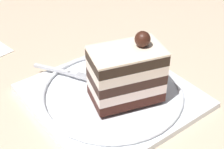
# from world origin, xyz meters

# --- Properties ---
(ground_plane) EXTENTS (2.40, 2.40, 0.00)m
(ground_plane) POSITION_xyz_m (0.00, 0.00, 0.00)
(ground_plane) COLOR #CAB092
(dessert_plate) EXTENTS (0.25, 0.25, 0.02)m
(dessert_plate) POSITION_xyz_m (0.03, 0.03, 0.01)
(dessert_plate) COLOR white
(dessert_plate) RESTS_ON ground_plane
(cake_slice) EXTENTS (0.12, 0.09, 0.11)m
(cake_slice) POSITION_xyz_m (0.03, 0.00, 0.06)
(cake_slice) COLOR #391710
(cake_slice) RESTS_ON dessert_plate
(whipped_cream_dollop) EXTENTS (0.03, 0.03, 0.03)m
(whipped_cream_dollop) POSITION_xyz_m (0.05, 0.09, 0.03)
(whipped_cream_dollop) COLOR white
(whipped_cream_dollop) RESTS_ON dessert_plate
(fork) EXTENTS (0.06, 0.10, 0.00)m
(fork) POSITION_xyz_m (-0.01, 0.11, 0.02)
(fork) COLOR silver
(fork) RESTS_ON dessert_plate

